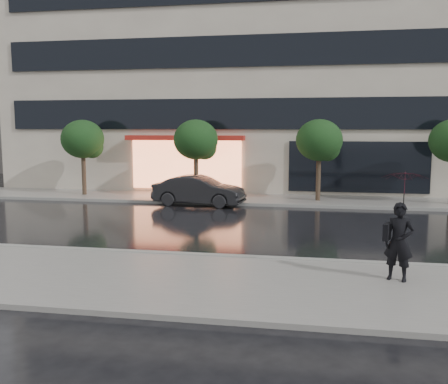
# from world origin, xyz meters

# --- Properties ---
(ground) EXTENTS (120.00, 120.00, 0.00)m
(ground) POSITION_xyz_m (0.00, 0.00, 0.00)
(ground) COLOR black
(ground) RESTS_ON ground
(sidewalk_near) EXTENTS (60.00, 4.50, 0.12)m
(sidewalk_near) POSITION_xyz_m (0.00, -3.25, 0.06)
(sidewalk_near) COLOR slate
(sidewalk_near) RESTS_ON ground
(sidewalk_far) EXTENTS (60.00, 3.50, 0.12)m
(sidewalk_far) POSITION_xyz_m (0.00, 10.25, 0.06)
(sidewalk_far) COLOR slate
(sidewalk_far) RESTS_ON ground
(curb_near) EXTENTS (60.00, 0.25, 0.14)m
(curb_near) POSITION_xyz_m (0.00, -1.00, 0.07)
(curb_near) COLOR gray
(curb_near) RESTS_ON ground
(curb_far) EXTENTS (60.00, 0.25, 0.14)m
(curb_far) POSITION_xyz_m (0.00, 8.50, 0.07)
(curb_far) COLOR gray
(curb_far) RESTS_ON ground
(office_building) EXTENTS (30.00, 12.76, 18.00)m
(office_building) POSITION_xyz_m (-0.00, 17.97, 9.00)
(office_building) COLOR beige
(office_building) RESTS_ON ground
(tree_far_west) EXTENTS (2.20, 2.20, 3.99)m
(tree_far_west) POSITION_xyz_m (-8.94, 10.03, 2.92)
(tree_far_west) COLOR #33261C
(tree_far_west) RESTS_ON ground
(tree_mid_west) EXTENTS (2.20, 2.20, 3.99)m
(tree_mid_west) POSITION_xyz_m (-2.94, 10.03, 2.92)
(tree_mid_west) COLOR #33261C
(tree_mid_west) RESTS_ON ground
(tree_mid_east) EXTENTS (2.20, 2.20, 3.99)m
(tree_mid_east) POSITION_xyz_m (3.06, 10.03, 2.92)
(tree_mid_east) COLOR #33261C
(tree_mid_east) RESTS_ON ground
(parked_car) EXTENTS (4.35, 1.92, 1.39)m
(parked_car) POSITION_xyz_m (-2.45, 8.21, 0.69)
(parked_car) COLOR black
(parked_car) RESTS_ON ground
(pedestrian_with_umbrella) EXTENTS (1.29, 1.30, 2.53)m
(pedestrian_with_umbrella) POSITION_xyz_m (4.76, -2.49, 1.77)
(pedestrian_with_umbrella) COLOR black
(pedestrian_with_umbrella) RESTS_ON sidewalk_near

